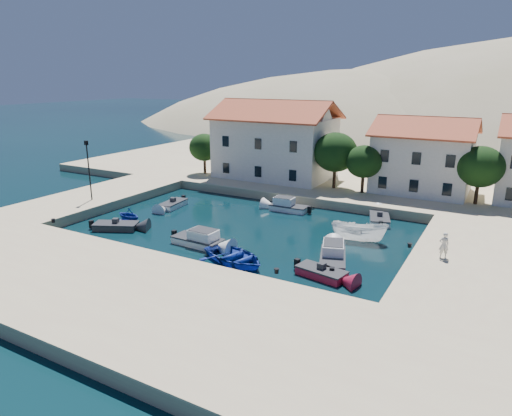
# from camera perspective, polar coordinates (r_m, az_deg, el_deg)

# --- Properties ---
(ground) EXTENTS (400.00, 400.00, 0.00)m
(ground) POSITION_cam_1_polar(r_m,az_deg,el_deg) (34.33, -10.17, -7.33)
(ground) COLOR black
(ground) RESTS_ON ground
(quay_south) EXTENTS (52.00, 12.00, 1.00)m
(quay_south) POSITION_cam_1_polar(r_m,az_deg,el_deg) (30.21, -17.51, -10.21)
(quay_south) COLOR #CAB08A
(quay_south) RESTS_ON ground
(quay_east) EXTENTS (11.00, 20.00, 1.00)m
(quay_east) POSITION_cam_1_polar(r_m,az_deg,el_deg) (36.48, 27.56, -6.72)
(quay_east) COLOR #CAB08A
(quay_east) RESTS_ON ground
(quay_west) EXTENTS (8.00, 20.00, 1.00)m
(quay_west) POSITION_cam_1_polar(r_m,az_deg,el_deg) (53.70, -19.23, 1.17)
(quay_west) COLOR #CAB08A
(quay_west) RESTS_ON ground
(quay_north) EXTENTS (80.00, 36.00, 1.00)m
(quay_north) POSITION_cam_1_polar(r_m,az_deg,el_deg) (66.04, 12.57, 4.37)
(quay_north) COLOR #CAB08A
(quay_north) RESTS_ON ground
(hills) EXTENTS (254.00, 176.00, 99.00)m
(hills) POSITION_cam_1_polar(r_m,az_deg,el_deg) (152.24, 28.43, 0.10)
(hills) COLOR tan
(hills) RESTS_ON ground
(building_left) EXTENTS (14.70, 9.45, 9.70)m
(building_left) POSITION_cam_1_polar(r_m,az_deg,el_deg) (58.88, 2.42, 8.71)
(building_left) COLOR beige
(building_left) RESTS_ON quay_north
(building_mid) EXTENTS (10.50, 8.40, 8.30)m
(building_mid) POSITION_cam_1_polar(r_m,az_deg,el_deg) (54.38, 20.18, 6.36)
(building_mid) COLOR beige
(building_mid) RESTS_ON quay_north
(trees) EXTENTS (37.30, 5.30, 6.45)m
(trees) POSITION_cam_1_polar(r_m,az_deg,el_deg) (52.74, 11.43, 6.33)
(trees) COLOR #382314
(trees) RESTS_ON quay_north
(lamppost) EXTENTS (0.35, 0.25, 6.22)m
(lamppost) POSITION_cam_1_polar(r_m,az_deg,el_deg) (50.42, -20.22, 5.12)
(lamppost) COLOR black
(lamppost) RESTS_ON quay_west
(bollards) EXTENTS (29.36, 9.56, 0.30)m
(bollards) POSITION_cam_1_polar(r_m,az_deg,el_deg) (35.27, -2.73, -4.43)
(bollards) COLOR black
(bollards) RESTS_ON ground
(motorboat_grey_sw) EXTENTS (4.30, 3.27, 1.25)m
(motorboat_grey_sw) POSITION_cam_1_polar(r_m,az_deg,el_deg) (43.78, -17.09, -2.20)
(motorboat_grey_sw) COLOR #2E2F32
(motorboat_grey_sw) RESTS_ON ground
(cabin_cruiser_south) EXTENTS (4.48, 2.06, 1.60)m
(cabin_cruiser_south) POSITION_cam_1_polar(r_m,az_deg,el_deg) (38.33, -7.30, -3.91)
(cabin_cruiser_south) COLOR white
(cabin_cruiser_south) RESTS_ON ground
(rowboat_south) EXTENTS (6.43, 5.35, 1.15)m
(rowboat_south) POSITION_cam_1_polar(r_m,az_deg,el_deg) (34.84, -2.72, -6.73)
(rowboat_south) COLOR #1C349C
(rowboat_south) RESTS_ON ground
(motorboat_red_se) EXTENTS (3.77, 2.22, 1.25)m
(motorboat_red_se) POSITION_cam_1_polar(r_m,az_deg,el_deg) (32.52, 8.17, -8.04)
(motorboat_red_se) COLOR maroon
(motorboat_red_se) RESTS_ON ground
(cabin_cruiser_east) EXTENTS (3.24, 4.95, 1.60)m
(cabin_cruiser_east) POSITION_cam_1_polar(r_m,az_deg,el_deg) (34.86, 9.57, -6.08)
(cabin_cruiser_east) COLOR white
(cabin_cruiser_east) RESTS_ON ground
(boat_east) EXTENTS (4.99, 2.51, 1.84)m
(boat_east) POSITION_cam_1_polar(r_m,az_deg,el_deg) (40.06, 12.69, -4.01)
(boat_east) COLOR white
(boat_east) RESTS_ON ground
(motorboat_white_ne) EXTENTS (2.87, 4.20, 1.25)m
(motorboat_white_ne) POSITION_cam_1_polar(r_m,az_deg,el_deg) (45.50, 15.17, -1.36)
(motorboat_white_ne) COLOR white
(motorboat_white_ne) RESTS_ON ground
(rowboat_west) EXTENTS (3.11, 2.77, 1.51)m
(rowboat_west) POSITION_cam_1_polar(r_m,az_deg,el_deg) (46.07, -15.58, -1.55)
(rowboat_west) COLOR #1C349C
(rowboat_west) RESTS_ON ground
(motorboat_white_west) EXTENTS (2.00, 3.77, 1.25)m
(motorboat_white_west) POSITION_cam_1_polar(r_m,az_deg,el_deg) (49.75, -10.31, 0.44)
(motorboat_white_west) COLOR white
(motorboat_white_west) RESTS_ON ground
(cabin_cruiser_north) EXTENTS (3.97, 1.77, 1.60)m
(cabin_cruiser_north) POSITION_cam_1_polar(r_m,az_deg,el_deg) (47.61, 4.12, 0.18)
(cabin_cruiser_north) COLOR white
(cabin_cruiser_north) RESTS_ON ground
(pedestrian) EXTENTS (0.83, 0.70, 1.92)m
(pedestrian) POSITION_cam_1_polar(r_m,az_deg,el_deg) (35.24, 22.43, -4.30)
(pedestrian) COLOR silver
(pedestrian) RESTS_ON quay_east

